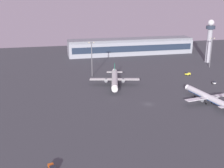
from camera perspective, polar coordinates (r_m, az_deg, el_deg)
name	(u,v)px	position (r m, az deg, el deg)	size (l,w,h in m)	color
ground_plane	(149,104)	(160.18, 7.47, -4.08)	(416.00, 416.00, 0.00)	#424449
terminal_building	(131,46)	(296.19, 3.85, 7.65)	(130.43, 22.40, 16.40)	#9EA3AD
control_tower	(210,38)	(270.56, 19.25, 8.85)	(8.00, 8.00, 38.69)	#A8A8B2
airplane_near_gate	(207,97)	(168.26, 18.88, -2.51)	(29.35, 37.57, 9.65)	white
airplane_far_stand	(115,79)	(190.90, 0.54, 0.98)	(34.02, 43.39, 11.25)	silver
pushback_tug	(214,83)	(206.40, 20.10, 0.24)	(2.04, 3.21, 2.05)	white
cargo_loader	(187,74)	(224.00, 15.13, 2.05)	(4.40, 2.61, 2.25)	yellow
maintenance_van	(52,168)	(104.05, -12.15, -16.37)	(2.89, 4.49, 2.25)	#D85919
apron_light_west	(211,51)	(251.88, 19.54, 6.44)	(4.80, 0.90, 25.42)	slate
apron_light_central	(92,57)	(210.47, -4.15, 5.52)	(4.80, 0.90, 26.32)	slate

